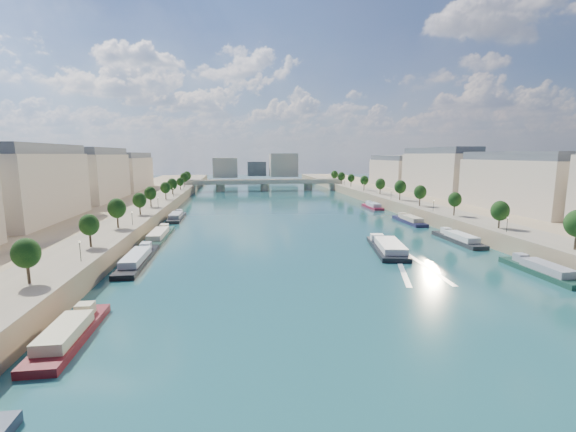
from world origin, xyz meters
name	(u,v)px	position (x,y,z in m)	size (l,w,h in m)	color
ground	(290,221)	(0.00, 100.00, 0.00)	(700.00, 700.00, 0.00)	#0B2B32
quay_left	(99,219)	(-72.00, 100.00, 2.50)	(44.00, 520.00, 5.00)	#9E8460
quay_right	(458,211)	(72.00, 100.00, 2.50)	(44.00, 520.00, 5.00)	#9E8460
pave_left	(141,211)	(-57.00, 100.00, 5.05)	(14.00, 520.00, 0.10)	gray
pave_right	(425,206)	(57.00, 100.00, 5.05)	(14.00, 520.00, 0.10)	gray
trees_left	(147,196)	(-55.00, 102.00, 10.48)	(4.80, 268.80, 8.26)	#382B1E
trees_right	(410,191)	(55.00, 110.00, 10.48)	(4.80, 268.80, 8.26)	#382B1E
lamps_left	(147,207)	(-52.50, 90.00, 7.78)	(0.36, 200.36, 4.28)	black
lamps_right	(410,198)	(52.50, 105.00, 7.78)	(0.36, 200.36, 4.28)	black
buildings_left	(72,180)	(-85.00, 112.00, 16.45)	(16.00, 226.00, 23.20)	#BCA990
buildings_right	(472,176)	(85.00, 112.00, 16.45)	(16.00, 226.00, 23.20)	#BCA990
skyline	(261,167)	(3.19, 319.52, 14.66)	(79.00, 42.00, 22.00)	#BCA990
bridge	(265,184)	(0.00, 229.38, 5.08)	(112.00, 12.00, 8.15)	#C1B79E
tour_barge	(387,248)	(19.77, 48.66, 0.92)	(11.89, 26.33, 3.62)	black
wake	(415,268)	(19.77, 32.00, 0.02)	(12.40, 26.02, 0.04)	silver
moored_barges_left	(137,260)	(-45.50, 45.28, 0.84)	(5.00, 155.88, 3.60)	#1B263C
moored_barges_right	(461,240)	(45.50, 54.67, 0.84)	(5.00, 166.41, 3.60)	black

